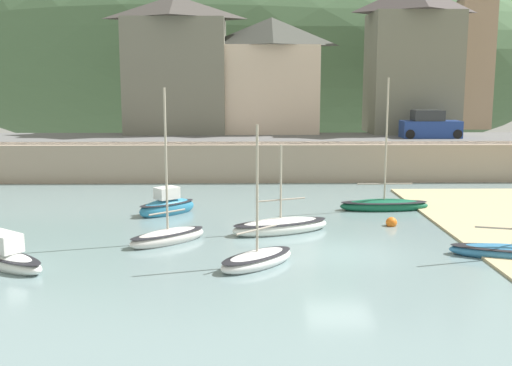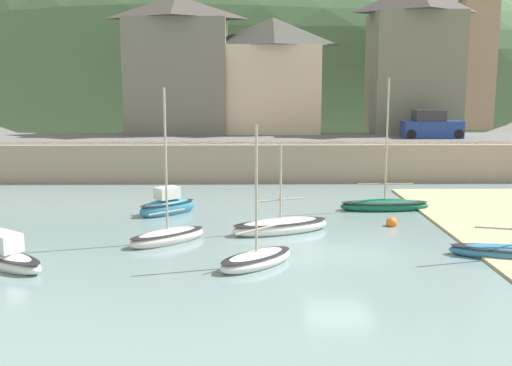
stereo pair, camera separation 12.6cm
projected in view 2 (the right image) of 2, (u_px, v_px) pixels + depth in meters
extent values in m
cube|color=gray|center=(340.00, 254.00, 22.83)|extent=(48.00, 40.00, 0.06)
cube|color=tan|center=(301.00, 162.00, 39.39)|extent=(48.00, 2.40, 2.40)
cube|color=#606060|center=(297.00, 139.00, 42.84)|extent=(48.00, 9.00, 0.10)
ellipsoid|color=#4C6E49|center=(252.00, 56.00, 75.65)|extent=(80.00, 44.00, 26.97)
cube|color=slate|center=(177.00, 77.00, 46.45)|extent=(7.53, 4.74, 8.57)
pyramid|color=#413D39|center=(176.00, 7.00, 45.60)|extent=(7.83, 5.04, 1.73)
cube|color=beige|center=(273.00, 90.00, 46.71)|extent=(7.06, 4.07, 6.60)
pyramid|color=#3F413B|center=(273.00, 32.00, 45.98)|extent=(7.36, 4.37, 2.10)
cube|color=slate|center=(413.00, 73.00, 46.64)|extent=(6.53, 5.01, 9.06)
cube|color=#9C8268|center=(474.00, 66.00, 50.55)|extent=(2.80, 2.80, 10.42)
ellipsoid|color=white|center=(3.00, 260.00, 21.19)|extent=(4.00, 3.41, 0.72)
ellipsoid|color=black|center=(3.00, 255.00, 21.16)|extent=(3.92, 3.34, 0.12)
cube|color=silver|center=(2.00, 241.00, 21.08)|extent=(1.64, 1.50, 0.63)
ellipsoid|color=teal|center=(168.00, 208.00, 29.44)|extent=(3.02, 2.79, 0.98)
ellipsoid|color=black|center=(167.00, 203.00, 29.39)|extent=(2.96, 2.74, 0.12)
cube|color=silver|center=(167.00, 193.00, 29.31)|extent=(1.30, 1.27, 0.56)
ellipsoid|color=white|center=(256.00, 261.00, 21.19)|extent=(3.17, 3.11, 0.68)
ellipsoid|color=black|center=(256.00, 255.00, 21.16)|extent=(3.11, 3.05, 0.12)
cylinder|color=#B2A893|center=(256.00, 189.00, 20.77)|extent=(0.09, 0.09, 4.39)
cylinder|color=gray|center=(256.00, 230.00, 21.00)|extent=(1.47, 1.42, 0.07)
ellipsoid|color=#135B3E|center=(384.00, 206.00, 30.39)|extent=(4.52, 1.42, 0.71)
ellipsoid|color=black|center=(385.00, 202.00, 30.35)|extent=(4.42, 1.40, 0.12)
cylinder|color=#B2A893|center=(387.00, 139.00, 29.83)|extent=(0.09, 0.09, 5.98)
cylinder|color=gray|center=(385.00, 184.00, 30.20)|extent=(2.78, 0.19, 0.07)
ellipsoid|color=silver|center=(168.00, 238.00, 24.21)|extent=(3.28, 2.98, 0.73)
ellipsoid|color=black|center=(168.00, 233.00, 24.17)|extent=(3.21, 2.92, 0.12)
cylinder|color=#B2A893|center=(166.00, 160.00, 23.69)|extent=(0.09, 0.09, 5.56)
cylinder|color=gray|center=(167.00, 212.00, 24.03)|extent=(1.32, 1.12, 0.07)
ellipsoid|color=white|center=(280.00, 227.00, 25.89)|extent=(4.57, 2.88, 0.80)
ellipsoid|color=black|center=(280.00, 222.00, 25.85)|extent=(4.48, 2.82, 0.12)
cylinder|color=#B2A893|center=(281.00, 182.00, 25.56)|extent=(0.09, 0.09, 3.13)
cylinder|color=gray|center=(281.00, 200.00, 25.69)|extent=(2.14, 0.89, 0.07)
ellipsoid|color=teal|center=(512.00, 254.00, 22.10)|extent=(4.57, 2.32, 0.62)
cube|color=navy|center=(432.00, 129.00, 42.86)|extent=(4.11, 1.72, 1.20)
cube|color=#282D33|center=(429.00, 116.00, 42.70)|extent=(2.11, 1.51, 0.80)
cylinder|color=black|center=(451.00, 132.00, 43.71)|extent=(0.64, 0.22, 0.64)
cylinder|color=black|center=(459.00, 134.00, 42.14)|extent=(0.64, 0.22, 0.64)
cylinder|color=black|center=(405.00, 132.00, 43.67)|extent=(0.64, 0.22, 0.64)
cylinder|color=black|center=(411.00, 134.00, 42.09)|extent=(0.64, 0.22, 0.64)
sphere|color=orange|center=(392.00, 223.00, 27.00)|extent=(0.50, 0.50, 0.50)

